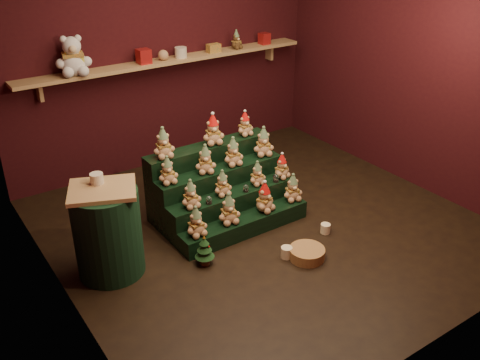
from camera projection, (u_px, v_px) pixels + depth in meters
ground at (265, 226)px, 5.41m from camera, size 4.00×4.00×0.00m
back_wall at (163, 49)px, 6.28m from camera, size 4.00×0.10×2.80m
front_wall at (470, 179)px, 3.27m from camera, size 4.00×0.10×2.80m
left_wall at (35, 145)px, 3.74m from camera, size 0.10×4.00×2.80m
right_wall at (418, 60)px, 5.81m from camera, size 0.10×4.00×2.80m
back_shelf at (170, 61)px, 6.20m from camera, size 3.60×0.26×0.24m
riser_tier_front at (245, 225)px, 5.26m from camera, size 1.40×0.22×0.18m
riser_tier_midfront at (233, 208)px, 5.38m from camera, size 1.40×0.22×0.36m
riser_tier_midback at (221, 192)px, 5.50m from camera, size 1.40×0.22×0.54m
riser_tier_back at (209, 176)px, 5.62m from camera, size 1.40×0.22×0.72m
teddy_0 at (196, 221)px, 4.88m from camera, size 0.22×0.20×0.29m
teddy_1 at (229, 209)px, 5.07m from camera, size 0.25×0.23×0.30m
teddy_2 at (264, 197)px, 5.27m from camera, size 0.28×0.27×0.31m
teddy_3 at (293, 188)px, 5.47m from camera, size 0.24×0.22×0.29m
teddy_4 at (191, 194)px, 4.98m from camera, size 0.21×0.19×0.28m
teddy_5 at (222, 183)px, 5.20m from camera, size 0.19×0.18×0.26m
teddy_6 at (257, 173)px, 5.40m from camera, size 0.18×0.17×0.25m
teddy_7 at (282, 166)px, 5.54m from camera, size 0.23×0.21×0.26m
teddy_8 at (167, 170)px, 5.03m from camera, size 0.21×0.19×0.27m
teddy_9 at (205, 159)px, 5.23m from camera, size 0.26×0.25×0.29m
teddy_10 at (233, 152)px, 5.39m from camera, size 0.23×0.21×0.29m
teddy_11 at (263, 142)px, 5.60m from camera, size 0.27×0.26×0.31m
teddy_12 at (163, 143)px, 5.12m from camera, size 0.24×0.22×0.30m
teddy_13 at (213, 129)px, 5.41m from camera, size 0.26×0.25×0.31m
teddy_14 at (245, 124)px, 5.63m from camera, size 0.19×0.17×0.26m
snow_globe_a at (209, 200)px, 5.08m from camera, size 0.06×0.06×0.08m
snow_globe_b at (246, 188)px, 5.30m from camera, size 0.06×0.06×0.08m
snow_globe_c at (276, 178)px, 5.49m from camera, size 0.06×0.06×0.09m
side_table at (108, 231)px, 4.57m from camera, size 0.68×0.63×0.83m
table_ornament at (97, 178)px, 4.43m from camera, size 0.11×0.11×0.09m
mini_christmas_tree at (205, 250)px, 4.78m from camera, size 0.18×0.18×0.30m
mug_left at (287, 252)px, 4.91m from camera, size 0.11×0.11×0.11m
mug_right at (325, 228)px, 5.29m from camera, size 0.10×0.10×0.10m
wicker_basket at (307, 253)px, 4.90m from camera, size 0.37×0.37×0.10m
white_bear at (72, 50)px, 5.47m from camera, size 0.43×0.41×0.51m
brown_bear at (236, 40)px, 6.57m from camera, size 0.19×0.18×0.22m
gift_tin_red_a at (144, 56)px, 5.96m from camera, size 0.14×0.14×0.16m
gift_tin_cream at (181, 52)px, 6.21m from camera, size 0.14×0.14×0.12m
gift_tin_red_b at (264, 39)px, 6.82m from camera, size 0.12×0.12×0.14m
shelf_plush_ball at (163, 55)px, 6.09m from camera, size 0.12×0.12×0.12m
scarf_gift_box at (214, 48)px, 6.44m from camera, size 0.16×0.10×0.10m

